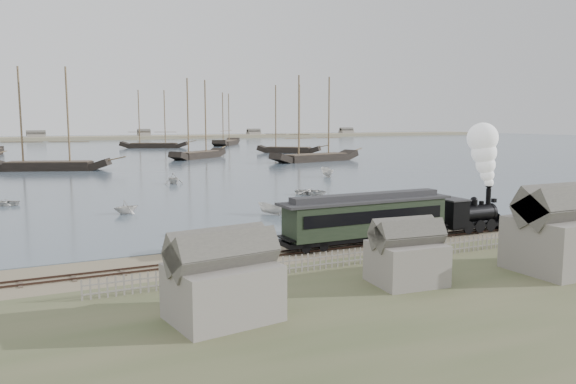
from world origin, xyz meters
name	(u,v)px	position (x,y,z in m)	size (l,w,h in m)	color
ground	(289,247)	(0.00, 0.00, 0.00)	(600.00, 600.00, 0.00)	gray
harbor_water	(76,148)	(0.00, 170.00, 0.03)	(600.00, 336.00, 0.06)	#4A5A6B
rail_track	(301,251)	(0.00, -2.00, 0.04)	(120.00, 1.80, 0.16)	#38261F
picket_fence_west	(245,280)	(-6.50, -7.00, 0.00)	(19.00, 0.10, 1.20)	gray
picket_fence_east	(481,250)	(12.50, -7.50, 0.00)	(15.00, 0.10, 1.20)	gray
shed_left	(223,319)	(-10.00, -13.00, 0.00)	(5.00, 4.00, 4.10)	gray
shed_mid	(406,283)	(2.00, -12.00, 0.00)	(4.00, 3.50, 3.60)	gray
shed_right	(560,270)	(13.00, -14.00, 0.00)	(6.00, 5.00, 5.10)	gray
far_spit	(59,140)	(0.00, 250.00, 0.00)	(500.00, 20.00, 1.80)	tan
locomotive	(483,184)	(17.94, -2.00, 4.26)	(7.41, 2.77, 9.23)	black
passenger_coach	(366,217)	(5.79, -2.00, 2.24)	(14.62, 2.82, 3.55)	black
beached_dinghy	(193,247)	(-7.40, 1.15, 0.45)	(4.36, 3.11, 0.90)	silver
rowboat_1	(126,207)	(-8.78, 20.96, 0.78)	(2.75, 2.37, 1.45)	silver
rowboat_2	(271,209)	(4.63, 13.90, 0.67)	(3.17, 1.19, 1.22)	silver
rowboat_3	(311,191)	(15.71, 25.68, 0.50)	(4.23, 3.02, 0.88)	silver
rowboat_4	(371,202)	(15.77, 12.07, 0.89)	(3.13, 2.70, 1.65)	silver
rowboat_5	(327,172)	(29.01, 44.73, 0.86)	(4.13, 1.55, 1.60)	silver
rowboat_6	(3,202)	(-20.51, 32.83, 0.42)	(3.50, 2.50, 0.72)	silver
rowboat_7	(173,178)	(2.66, 45.92, 0.91)	(3.23, 2.79, 1.70)	silver
schooner_2	(47,118)	(-13.17, 79.18, 10.06)	(22.73, 5.24, 20.00)	black
schooner_3	(198,119)	(22.87, 99.48, 10.06)	(19.79, 4.57, 20.00)	black
schooner_4	(316,119)	(44.87, 77.88, 10.06)	(23.92, 5.52, 20.00)	black
schooner_5	(289,119)	(53.60, 110.28, 10.06)	(18.76, 4.33, 20.00)	black
schooner_8	(153,119)	(24.29, 156.71, 10.06)	(22.83, 5.27, 20.00)	black
schooner_9	(226,119)	(54.67, 167.47, 10.06)	(26.25, 6.06, 20.00)	black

